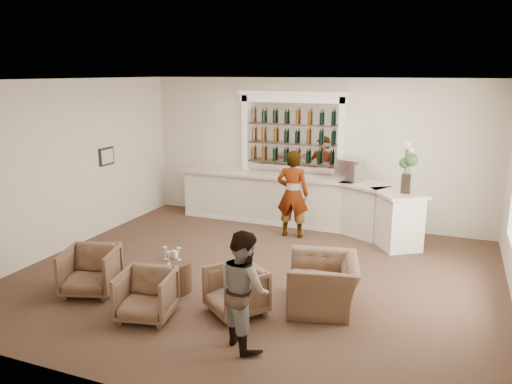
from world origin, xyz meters
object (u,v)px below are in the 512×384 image
armchair_center (146,295)px  espresso_machine (350,170)px  armchair_far (323,283)px  bar_counter (299,202)px  guest (244,289)px  armchair_left (90,271)px  flower_vase (407,165)px  sommelier (293,194)px  cocktail_table (172,276)px  armchair_right (236,291)px

armchair_center → espresso_machine: (1.83, 5.08, 1.02)m
armchair_center → espresso_machine: size_ratio=1.45×
armchair_far → espresso_machine: espresso_machine is taller
bar_counter → guest: 5.20m
armchair_left → espresso_machine: (3.11, 4.71, 1.00)m
bar_counter → flower_vase: bearing=-16.1°
sommelier → bar_counter: bearing=-89.1°
armchair_center → flower_vase: bearing=42.6°
armchair_center → espresso_machine: 5.50m
guest → espresso_machine: 5.27m
cocktail_table → armchair_right: size_ratio=0.84×
cocktail_table → bar_counter: bearing=77.8°
bar_counter → guest: bearing=-80.7°
sommelier → armchair_far: (1.44, -2.98, -0.55)m
armchair_far → sommelier: bearing=-168.4°
armchair_center → armchair_right: armchair_center is taller
cocktail_table → flower_vase: size_ratio=0.64×
bar_counter → armchair_center: (-0.73, -4.99, -0.23)m
bar_counter → armchair_left: size_ratio=7.01×
cocktail_table → flower_vase: bearing=46.5°
sommelier → flower_vase: (2.26, 0.07, 0.77)m
armchair_far → flower_vase: (0.82, 3.05, 1.32)m
espresso_machine → sommelier: bearing=-117.7°
armchair_left → armchair_right: (2.41, 0.23, -0.02)m
cocktail_table → armchair_far: bearing=8.0°
cocktail_table → espresso_machine: espresso_machine is taller
sommelier → espresso_machine: (1.02, 0.84, 0.44)m
espresso_machine → bar_counter: bearing=-152.0°
guest → armchair_right: bearing=-19.5°
guest → armchair_left: guest is taller
armchair_far → bar_counter: bearing=-172.1°
guest → armchair_center: 1.63m
armchair_right → sommelier: bearing=132.1°
cocktail_table → armchair_left: size_ratio=0.78×
bar_counter → guest: size_ratio=3.73×
armchair_center → armchair_far: (2.24, 1.26, 0.03)m
armchair_left → armchair_far: size_ratio=0.71×
armchair_center → armchair_far: bearing=17.4°
cocktail_table → armchair_right: armchair_right is taller
armchair_right → armchair_left: bearing=-137.5°
bar_counter → sommelier: 0.82m
armchair_right → espresso_machine: bearing=118.2°
bar_counter → armchair_center: size_ratio=7.49×
armchair_center → armchair_right: (1.12, 0.60, -0.00)m
armchair_center → armchair_left: bearing=151.9°
guest → armchair_left: (-2.85, 0.52, -0.39)m
guest → sommelier: bearing=-40.6°
armchair_right → flower_vase: flower_vase is taller
bar_counter → flower_vase: (2.33, -0.67, 1.12)m
guest → espresso_machine: bearing=-53.4°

